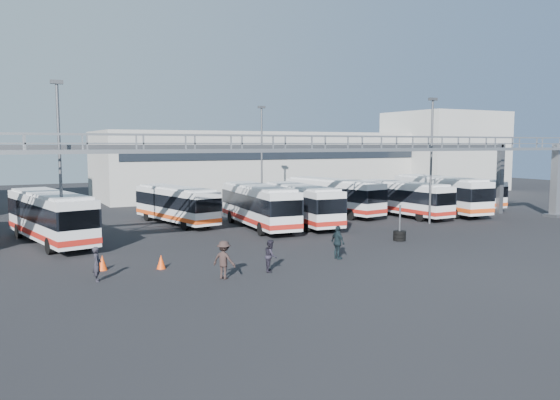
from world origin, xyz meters
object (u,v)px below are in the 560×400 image
bus_5 (301,203)px  bus_8 (440,193)px  light_pole_mid (431,154)px  bus_1 (50,215)px  pedestrian_c (224,260)px  bus_3 (176,204)px  tire_stack (400,235)px  bus_6 (333,195)px  pedestrian_d (338,242)px  pedestrian_a (97,264)px  light_pole_left (60,158)px  bus_9 (458,191)px  pedestrian_b (271,256)px  cone_left (161,262)px  bus_4 (259,204)px  light_pole_back (262,152)px  bus_7 (403,197)px  cone_right (102,263)px

bus_5 → bus_8: size_ratio=0.94×
light_pole_mid → bus_1: light_pole_mid is taller
bus_1 → pedestrian_c: 15.48m
bus_3 → tire_stack: 18.30m
bus_6 → pedestrian_d: (-10.39, -16.28, -0.88)m
light_pole_mid → pedestrian_a: 28.62m
tire_stack → bus_8: bearing=36.7°
tire_stack → light_pole_left: bearing=163.7°
bus_3 → bus_9: bearing=-15.9°
pedestrian_d → tire_stack: 7.62m
light_pole_mid → bus_3: bearing=152.7°
light_pole_mid → pedestrian_d: 17.12m
light_pole_mid → bus_5: 11.31m
bus_1 → bus_3: size_ratio=1.11×
bus_1 → pedestrian_b: bus_1 is taller
light_pole_mid → tire_stack: (-7.37, -5.01, -5.32)m
bus_5 → pedestrian_a: 20.91m
bus_5 → pedestrian_a: (-17.65, -11.17, -0.95)m
pedestrian_a → cone_left: pedestrian_a is taller
light_pole_left → bus_9: light_pole_left is taller
bus_5 → bus_6: bus_6 is taller
bus_9 → bus_5: bearing=-174.8°
bus_4 → bus_9: bearing=11.6°
bus_4 → pedestrian_a: (-13.95, -11.34, -1.01)m
light_pole_back → tire_stack: light_pole_back is taller
bus_3 → bus_8: size_ratio=0.89×
bus_5 → bus_8: bus_8 is taller
light_pole_back → bus_7: bearing=-48.6°
light_pole_back → cone_left: 26.66m
light_pole_left → bus_5: size_ratio=0.94×
bus_7 → pedestrian_c: bus_7 is taller
pedestrian_c → cone_left: (-2.13, 3.53, -0.56)m
bus_6 → pedestrian_c: 25.01m
bus_1 → bus_6: bus_1 is taller
bus_5 → bus_6: (5.71, 4.00, 0.05)m
light_pole_left → pedestrian_b: bearing=-48.1°
cone_left → cone_right: bearing=158.3°
pedestrian_a → bus_8: bearing=-59.2°
bus_7 → pedestrian_d: size_ratio=5.42×
pedestrian_b → tire_stack: 12.37m
cone_right → light_pole_mid: bearing=9.7°
bus_1 → bus_6: size_ratio=1.02×
light_pole_back → pedestrian_c: size_ratio=5.47×
pedestrian_d → tire_stack: tire_stack is taller
light_pole_left → bus_1: 5.42m
cone_left → tire_stack: (16.56, 0.68, 0.04)m
bus_3 → tire_stack: bus_3 is taller
light_pole_mid → bus_7: size_ratio=0.98×
bus_7 → pedestrian_b: bus_7 is taller
bus_6 → bus_7: bus_6 is taller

